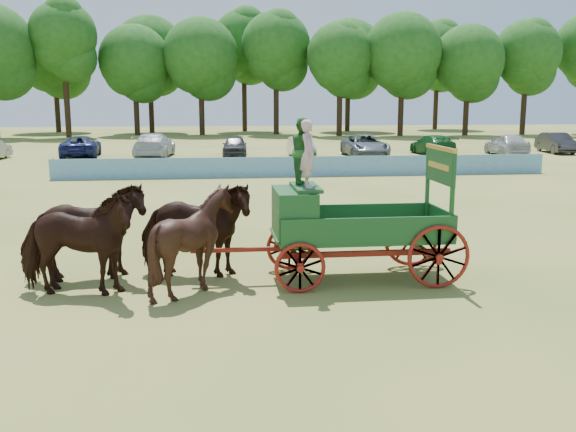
{
  "coord_description": "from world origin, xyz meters",
  "views": [
    {
      "loc": [
        -5.94,
        -15.06,
        4.05
      ],
      "look_at": [
        -4.17,
        -0.24,
        1.3
      ],
      "focal_mm": 40.0,
      "sensor_mm": 36.0,
      "label": 1
    }
  ],
  "objects": [
    {
      "name": "parked_cars",
      "position": [
        -2.29,
        29.82,
        0.76
      ],
      "size": [
        47.72,
        7.87,
        1.65
      ],
      "color": "silver",
      "rests_on": "ground"
    },
    {
      "name": "farm_dray",
      "position": [
        -3.37,
        -1.21,
        1.58
      ],
      "size": [
        6.0,
        2.0,
        3.62
      ],
      "color": "maroon",
      "rests_on": "ground"
    },
    {
      "name": "ground",
      "position": [
        0.0,
        0.0,
        0.0
      ],
      "size": [
        160.0,
        160.0,
        0.0
      ],
      "primitive_type": "plane",
      "color": "#A9904C",
      "rests_on": "ground"
    },
    {
      "name": "horse_wheel_left",
      "position": [
        -6.35,
        -1.79,
        1.11
      ],
      "size": [
        2.2,
        2.0,
        2.21
      ],
      "primitive_type": "imported",
      "rotation": [
        0.0,
        0.0,
        1.68
      ],
      "color": "black",
      "rests_on": "ground"
    },
    {
      "name": "horse_lead_left",
      "position": [
        -8.75,
        -1.79,
        1.11
      ],
      "size": [
        2.77,
        1.6,
        2.21
      ],
      "primitive_type": "imported",
      "rotation": [
        0.0,
        0.0,
        1.41
      ],
      "color": "black",
      "rests_on": "ground"
    },
    {
      "name": "treeline",
      "position": [
        -5.32,
        59.21,
        9.16
      ],
      "size": [
        88.57,
        22.42,
        14.67
      ],
      "color": "#382314",
      "rests_on": "ground"
    },
    {
      "name": "horse_lead_right",
      "position": [
        -8.75,
        -0.69,
        1.11
      ],
      "size": [
        2.77,
        1.59,
        2.21
      ],
      "primitive_type": "imported",
      "rotation": [
        0.0,
        0.0,
        1.73
      ],
      "color": "black",
      "rests_on": "ground"
    },
    {
      "name": "horse_wheel_right",
      "position": [
        -6.35,
        -0.69,
        1.11
      ],
      "size": [
        2.77,
        1.57,
        2.21
      ],
      "primitive_type": "imported",
      "rotation": [
        0.0,
        0.0,
        1.42
      ],
      "color": "black",
      "rests_on": "ground"
    },
    {
      "name": "sponsor_banner",
      "position": [
        -1.0,
        18.0,
        0.53
      ],
      "size": [
        26.0,
        0.08,
        1.05
      ],
      "primitive_type": "cube",
      "color": "#1F6BAB",
      "rests_on": "ground"
    }
  ]
}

